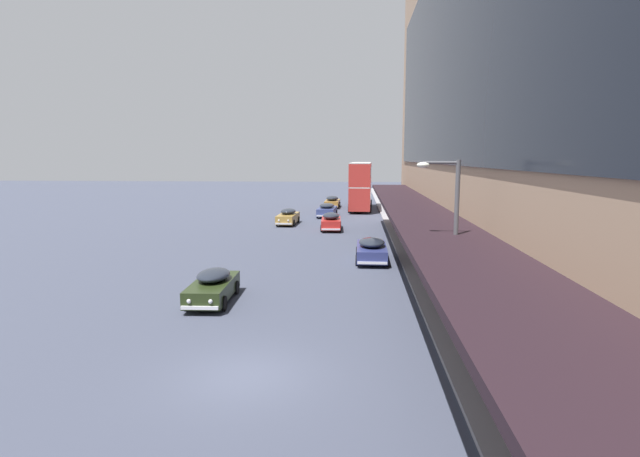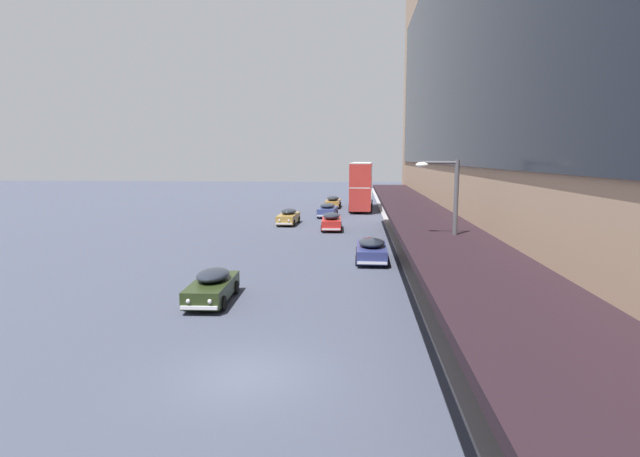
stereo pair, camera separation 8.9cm
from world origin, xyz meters
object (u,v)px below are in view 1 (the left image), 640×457
sedan_lead_mid (213,286)px  sedan_trailing_near (327,210)px  sedan_lead_near (372,249)px  sedan_second_near (288,217)px  sedan_second_mid (331,221)px  sedan_oncoming_rear (332,202)px  transit_bus_kerbside_front (361,184)px  street_lamp (450,234)px  pedestrian_at_kerb (522,353)px  sedan_oncoming_front (360,199)px

sedan_lead_mid → sedan_trailing_near: bearing=84.4°
sedan_lead_near → sedan_lead_mid: size_ratio=1.08×
sedan_second_near → sedan_lead_near: (7.63, -16.96, -0.01)m
sedan_second_mid → sedan_oncoming_rear: size_ratio=0.88×
transit_bus_kerbside_front → sedan_second_near: bearing=-117.1°
sedan_lead_near → street_lamp: size_ratio=0.78×
sedan_second_mid → sedan_second_near: bearing=140.8°
sedan_second_mid → sedan_lead_mid: bearing=-100.4°
transit_bus_kerbside_front → sedan_second_mid: (-2.77, -17.60, -2.37)m
sedan_second_mid → sedan_lead_mid: size_ratio=0.99×
pedestrian_at_kerb → transit_bus_kerbside_front: bearing=94.8°
sedan_second_near → sedan_lead_near: sedan_second_near is taller
sedan_lead_mid → pedestrian_at_kerb: pedestrian_at_kerb is taller
sedan_second_mid → sedan_lead_near: bearing=-76.4°
sedan_second_near → sedan_lead_mid: (0.21, -26.39, -0.04)m
sedan_oncoming_front → sedan_second_mid: bearing=-96.0°
sedan_second_mid → sedan_oncoming_rear: bearing=92.5°
transit_bus_kerbside_front → pedestrian_at_kerb: size_ratio=5.81×
street_lamp → sedan_lead_near: bearing=99.9°
sedan_second_mid → sedan_lead_mid: 23.18m
transit_bus_kerbside_front → sedan_second_near: transit_bus_kerbside_front is taller
transit_bus_kerbside_front → sedan_oncoming_front: transit_bus_kerbside_front is taller
sedan_second_near → sedan_oncoming_rear: sedan_oncoming_rear is taller
transit_bus_kerbside_front → sedan_lead_near: 31.07m
transit_bus_kerbside_front → sedan_lead_near: size_ratio=2.21×
sedan_oncoming_rear → street_lamp: bearing=-82.2°
sedan_lead_near → transit_bus_kerbside_front: bearing=90.9°
sedan_second_near → pedestrian_at_kerb: pedestrian_at_kerb is taller
sedan_second_near → sedan_second_mid: 5.67m
sedan_oncoming_front → sedan_trailing_near: sedan_trailing_near is taller
sedan_second_near → sedan_second_mid: sedan_second_mid is taller
sedan_oncoming_rear → sedan_lead_mid: size_ratio=1.12×
sedan_lead_near → sedan_trailing_near: bearing=100.2°
street_lamp → sedan_trailing_near: bearing=100.0°
sedan_oncoming_front → sedan_oncoming_rear: (-3.61, -5.44, 0.04)m
transit_bus_kerbside_front → sedan_trailing_near: (-3.73, -7.53, -2.41)m
sedan_oncoming_front → sedan_second_mid: (-2.73, -25.74, 0.06)m
transit_bus_kerbside_front → sedan_lead_mid: bearing=-99.8°
street_lamp → sedan_oncoming_front: bearing=93.1°
pedestrian_at_kerb → street_lamp: 5.13m
sedan_lead_mid → transit_bus_kerbside_front: bearing=80.2°
sedan_oncoming_front → sedan_second_near: 23.27m
sedan_oncoming_front → pedestrian_at_kerb: 56.85m
sedan_oncoming_front → street_lamp: 52.66m
sedan_second_mid → sedan_trailing_near: bearing=95.5°
sedan_oncoming_front → sedan_lead_mid: size_ratio=1.01×
sedan_second_mid → sedan_oncoming_rear: sedan_second_mid is taller
transit_bus_kerbside_front → sedan_oncoming_rear: size_ratio=2.13×
transit_bus_kerbside_front → sedan_oncoming_rear: bearing=143.4°
sedan_second_mid → pedestrian_at_kerb: 31.70m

